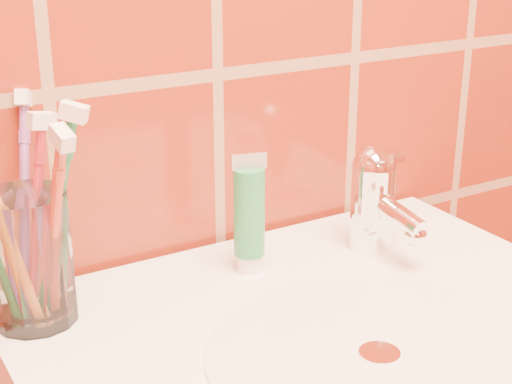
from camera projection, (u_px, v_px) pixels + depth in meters
glass_tumbler at (30, 258)px, 0.71m from camera, size 0.08×0.08×0.13m
toothpaste_tube at (249, 217)px, 0.81m from camera, size 0.04×0.03×0.13m
faucet at (375, 195)px, 0.86m from camera, size 0.05×0.11×0.12m
toothbrush_0 at (54, 231)px, 0.68m from camera, size 0.06×0.16×0.22m
toothbrush_1 at (36, 218)px, 0.72m from camera, size 0.07×0.06×0.20m
toothbrush_2 at (6, 226)px, 0.68m from camera, size 0.08×0.08×0.22m
toothbrush_3 at (25, 205)px, 0.74m from camera, size 0.13×0.18×0.23m
toothbrush_5 at (56, 215)px, 0.70m from camera, size 0.12×0.11×0.22m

